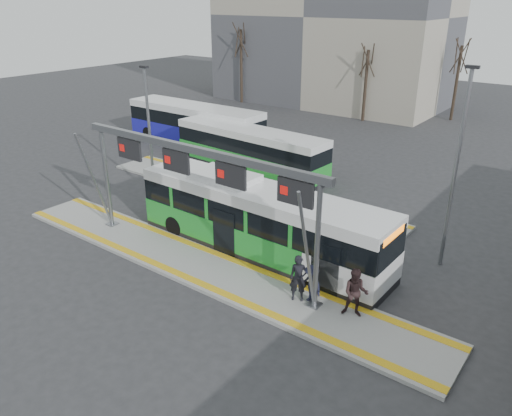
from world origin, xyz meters
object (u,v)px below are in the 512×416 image
at_px(gantry, 195,171).
at_px(hero_bus, 259,221).
at_px(passenger_c, 311,284).
at_px(passenger_b, 356,293).
at_px(passenger_a, 298,278).

distance_m(gantry, hero_bus, 3.94).
height_order(hero_bus, passenger_c, hero_bus).
bearing_deg(passenger_c, passenger_b, 22.03).
relative_size(gantry, hero_bus, 1.04).
distance_m(hero_bus, passenger_b, 6.21).
distance_m(gantry, passenger_b, 8.01).
height_order(gantry, passenger_c, gantry).
height_order(hero_bus, passenger_b, hero_bus).
relative_size(hero_bus, passenger_b, 6.62).
xyz_separation_m(passenger_a, passenger_c, (0.46, 0.17, -0.16)).
relative_size(gantry, passenger_c, 8.41).
height_order(gantry, hero_bus, gantry).
bearing_deg(passenger_b, passenger_a, 168.32).
height_order(passenger_a, passenger_b, passenger_b).
distance_m(hero_bus, passenger_c, 4.72).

